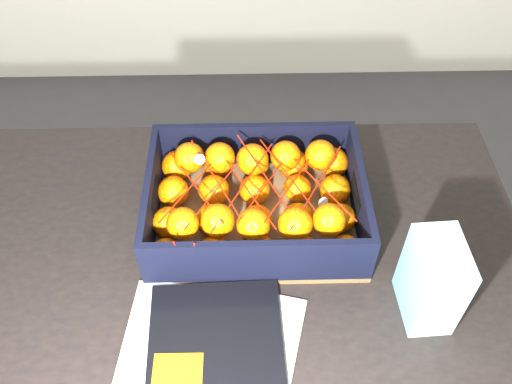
{
  "coord_description": "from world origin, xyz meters",
  "views": [
    {
      "loc": [
        -0.08,
        -0.37,
        1.56
      ],
      "look_at": [
        -0.06,
        0.25,
        0.86
      ],
      "focal_mm": 38.51,
      "sensor_mm": 36.0,
      "label": 1
    }
  ],
  "objects_px": {
    "table": "(202,310)",
    "magazine_stack": "(209,364)",
    "retail_carton": "(432,281)",
    "produce_crate": "(256,207)"
  },
  "relations": [
    {
      "from": "table",
      "to": "produce_crate",
      "type": "distance_m",
      "value": 0.22
    },
    {
      "from": "table",
      "to": "produce_crate",
      "type": "height_order",
      "value": "produce_crate"
    },
    {
      "from": "table",
      "to": "magazine_stack",
      "type": "relative_size",
      "value": 3.71
    },
    {
      "from": "retail_carton",
      "to": "produce_crate",
      "type": "bearing_deg",
      "value": 141.16
    },
    {
      "from": "magazine_stack",
      "to": "retail_carton",
      "type": "relative_size",
      "value": 2.02
    },
    {
      "from": "magazine_stack",
      "to": "produce_crate",
      "type": "distance_m",
      "value": 0.3
    },
    {
      "from": "table",
      "to": "magazine_stack",
      "type": "bearing_deg",
      "value": -80.71
    },
    {
      "from": "magazine_stack",
      "to": "retail_carton",
      "type": "height_order",
      "value": "retail_carton"
    },
    {
      "from": "table",
      "to": "retail_carton",
      "type": "height_order",
      "value": "retail_carton"
    },
    {
      "from": "produce_crate",
      "to": "retail_carton",
      "type": "relative_size",
      "value": 2.42
    }
  ]
}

